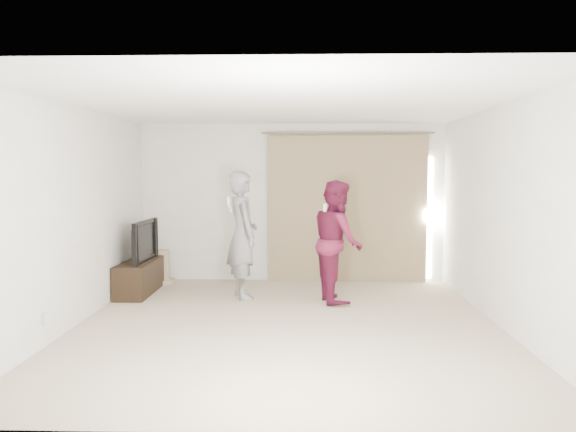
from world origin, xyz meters
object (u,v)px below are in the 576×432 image
at_px(tv_console, 139,277).
at_px(tv, 139,241).
at_px(person_woman, 337,241).
at_px(person_man, 242,235).

bearing_deg(tv_console, tv, 0.00).
height_order(tv_console, tv, tv).
relative_size(tv, person_woman, 0.63).
bearing_deg(tv_console, person_man, -8.73).
xyz_separation_m(tv_console, person_woman, (2.93, -0.42, 0.61)).
bearing_deg(tv_console, person_woman, -8.21).
height_order(person_man, person_woman, person_man).
xyz_separation_m(person_man, person_woman, (1.35, -0.18, -0.06)).
xyz_separation_m(tv_console, person_man, (1.58, -0.24, 0.67)).
relative_size(tv, person_man, 0.59).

